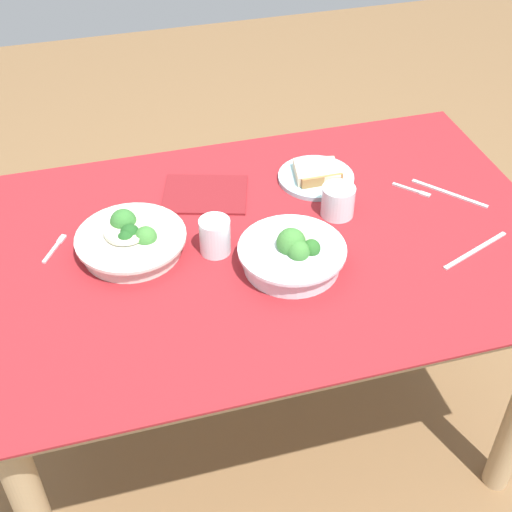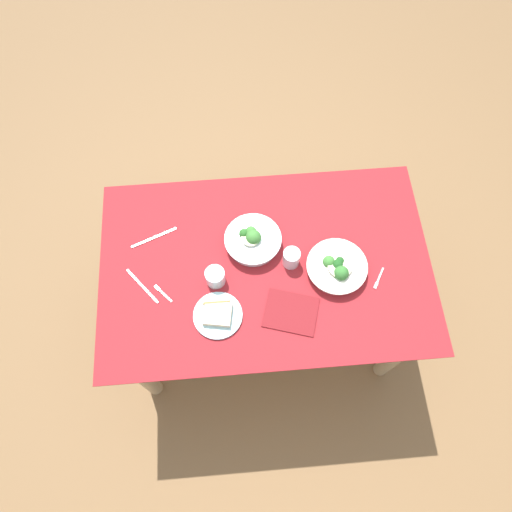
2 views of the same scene
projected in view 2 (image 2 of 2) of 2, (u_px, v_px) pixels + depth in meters
The scene contains 12 objects.
ground_plane at pixel (263, 317), 2.67m from camera, with size 6.00×6.00×0.00m, color brown.
dining_table at pixel (265, 275), 2.12m from camera, with size 1.39×0.89×0.73m.
broccoli_bowl_far at pixel (337, 268), 1.97m from camera, with size 0.25×0.25×0.09m.
broccoli_bowl_near at pixel (253, 240), 2.02m from camera, with size 0.24×0.24×0.10m.
bread_side_plate at pixel (218, 315), 1.91m from camera, with size 0.20×0.20×0.04m.
water_glass_center at pixel (215, 277), 1.95m from camera, with size 0.08×0.08×0.08m, color silver.
water_glass_side at pixel (291, 258), 1.98m from camera, with size 0.07×0.07×0.09m, color silver.
fork_by_far_bowl at pixel (378, 279), 1.98m from camera, with size 0.06×0.09×0.00m.
fork_by_near_bowl at pixel (162, 293), 1.96m from camera, with size 0.08×0.08×0.00m.
table_knife_left at pixel (154, 238), 2.06m from camera, with size 0.21×0.01×0.00m, color #B7B7BC.
table_knife_right at pixel (142, 286), 1.97m from camera, with size 0.20×0.01×0.00m, color #B7B7BC.
napkin_folded_upper at pixel (291, 312), 1.92m from camera, with size 0.21×0.17×0.01m, color maroon.
Camera 2 is at (0.10, 0.79, 2.58)m, focal length 33.69 mm.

